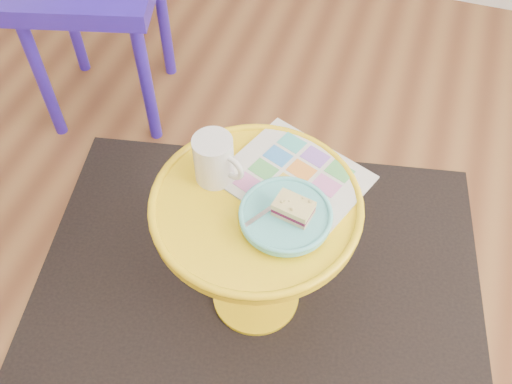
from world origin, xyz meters
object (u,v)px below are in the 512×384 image
(side_table, at_px, (256,234))
(newspaper, at_px, (294,178))
(plate, at_px, (286,216))
(mug, at_px, (215,158))

(side_table, height_order, newspaper, newspaper)
(side_table, height_order, plate, plate)
(mug, height_order, plate, mug)
(mug, bearing_deg, plate, -2.36)
(newspaper, height_order, mug, mug)
(newspaper, distance_m, plate, 0.12)
(newspaper, distance_m, mug, 0.19)
(newspaper, xyz_separation_m, mug, (-0.18, -0.05, 0.06))
(side_table, relative_size, mug, 3.77)
(newspaper, height_order, plate, plate)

